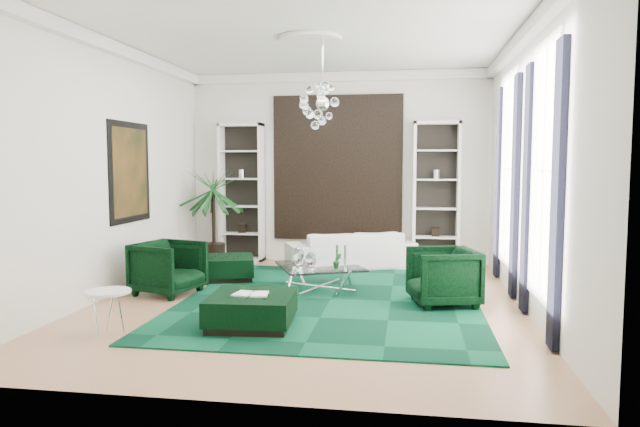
% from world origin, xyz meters
% --- Properties ---
extents(floor, '(6.00, 7.00, 0.02)m').
position_xyz_m(floor, '(0.00, 0.00, -0.01)').
color(floor, tan).
rests_on(floor, ground).
extents(ceiling, '(6.00, 7.00, 0.02)m').
position_xyz_m(ceiling, '(0.00, 0.00, 3.81)').
color(ceiling, white).
rests_on(ceiling, ground).
extents(wall_back, '(6.00, 0.02, 3.80)m').
position_xyz_m(wall_back, '(0.00, 3.51, 1.90)').
color(wall_back, silver).
rests_on(wall_back, ground).
extents(wall_front, '(6.00, 0.02, 3.80)m').
position_xyz_m(wall_front, '(0.00, -3.51, 1.90)').
color(wall_front, silver).
rests_on(wall_front, ground).
extents(wall_left, '(0.02, 7.00, 3.80)m').
position_xyz_m(wall_left, '(-3.01, 0.00, 1.90)').
color(wall_left, silver).
rests_on(wall_left, ground).
extents(wall_right, '(0.02, 7.00, 3.80)m').
position_xyz_m(wall_right, '(3.01, 0.00, 1.90)').
color(wall_right, silver).
rests_on(wall_right, ground).
extents(crown_molding, '(6.00, 7.00, 0.18)m').
position_xyz_m(crown_molding, '(0.00, 0.00, 3.70)').
color(crown_molding, white).
rests_on(crown_molding, ceiling).
extents(ceiling_medallion, '(0.90, 0.90, 0.05)m').
position_xyz_m(ceiling_medallion, '(0.00, 0.30, 3.77)').
color(ceiling_medallion, white).
rests_on(ceiling_medallion, ceiling).
extents(tapestry, '(2.50, 0.06, 2.80)m').
position_xyz_m(tapestry, '(0.00, 3.46, 1.90)').
color(tapestry, black).
rests_on(tapestry, wall_back).
extents(shelving_left, '(0.90, 0.38, 2.80)m').
position_xyz_m(shelving_left, '(-1.95, 3.31, 1.40)').
color(shelving_left, white).
rests_on(shelving_left, floor).
extents(shelving_right, '(0.90, 0.38, 2.80)m').
position_xyz_m(shelving_right, '(1.95, 3.31, 1.40)').
color(shelving_right, white).
rests_on(shelving_right, floor).
extents(painting, '(0.04, 1.30, 1.60)m').
position_xyz_m(painting, '(-2.97, 0.60, 1.85)').
color(painting, black).
rests_on(painting, wall_left).
extents(window_near, '(0.03, 1.10, 2.90)m').
position_xyz_m(window_near, '(2.99, -0.90, 1.90)').
color(window_near, white).
rests_on(window_near, wall_right).
extents(curtain_near_a, '(0.07, 0.30, 3.25)m').
position_xyz_m(curtain_near_a, '(2.96, -1.68, 1.65)').
color(curtain_near_a, black).
rests_on(curtain_near_a, floor).
extents(curtain_near_b, '(0.07, 0.30, 3.25)m').
position_xyz_m(curtain_near_b, '(2.96, -0.12, 1.65)').
color(curtain_near_b, black).
rests_on(curtain_near_b, floor).
extents(window_far, '(0.03, 1.10, 2.90)m').
position_xyz_m(window_far, '(2.99, 1.50, 1.90)').
color(window_far, white).
rests_on(window_far, wall_right).
extents(curtain_far_a, '(0.07, 0.30, 3.25)m').
position_xyz_m(curtain_far_a, '(2.96, 0.72, 1.65)').
color(curtain_far_a, black).
rests_on(curtain_far_a, floor).
extents(curtain_far_b, '(0.07, 0.30, 3.25)m').
position_xyz_m(curtain_far_b, '(2.96, 2.28, 1.65)').
color(curtain_far_b, black).
rests_on(curtain_far_b, floor).
extents(rug, '(4.20, 5.00, 0.02)m').
position_xyz_m(rug, '(0.31, 0.18, 0.01)').
color(rug, black).
rests_on(rug, floor).
extents(sofa, '(2.57, 1.83, 0.70)m').
position_xyz_m(sofa, '(0.34, 2.82, 0.35)').
color(sofa, white).
rests_on(sofa, floor).
extents(armchair_left, '(1.10, 1.08, 0.81)m').
position_xyz_m(armchair_left, '(-2.18, 0.19, 0.41)').
color(armchair_left, black).
rests_on(armchair_left, floor).
extents(armchair_right, '(1.08, 1.06, 0.81)m').
position_xyz_m(armchair_right, '(1.91, 0.12, 0.41)').
color(armchair_right, black).
rests_on(armchair_right, floor).
extents(coffee_table, '(1.58, 1.58, 0.41)m').
position_xyz_m(coffee_table, '(0.07, 0.71, 0.21)').
color(coffee_table, white).
rests_on(coffee_table, floor).
extents(ottoman_side, '(1.13, 1.13, 0.40)m').
position_xyz_m(ottoman_side, '(-1.65, 1.36, 0.20)').
color(ottoman_side, black).
rests_on(ottoman_side, floor).
extents(ottoman_front, '(1.06, 1.06, 0.40)m').
position_xyz_m(ottoman_front, '(-0.46, -1.33, 0.20)').
color(ottoman_front, black).
rests_on(ottoman_front, floor).
extents(book, '(0.42, 0.28, 0.03)m').
position_xyz_m(book, '(-0.46, -1.33, 0.42)').
color(book, white).
rests_on(book, ottoman_front).
extents(side_table, '(0.58, 0.58, 0.50)m').
position_xyz_m(side_table, '(-2.03, -1.86, 0.25)').
color(side_table, white).
rests_on(side_table, floor).
extents(palm, '(1.81, 1.81, 2.40)m').
position_xyz_m(palm, '(-2.41, 2.90, 1.20)').
color(palm, '#15511E').
rests_on(palm, floor).
extents(chandelier, '(0.92, 0.92, 0.72)m').
position_xyz_m(chandelier, '(0.17, 0.32, 2.85)').
color(chandelier, white).
rests_on(chandelier, ceiling).
extents(table_plant, '(0.15, 0.13, 0.24)m').
position_xyz_m(table_plant, '(0.37, 0.46, 0.53)').
color(table_plant, '#15511E').
rests_on(table_plant, coffee_table).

